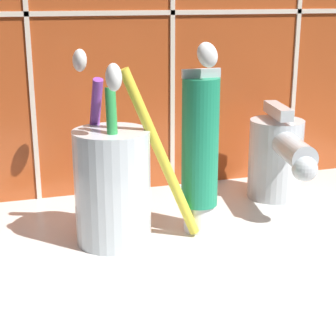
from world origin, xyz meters
TOP-DOWN VIEW (x-y plane):
  - sink_counter at (0.00, 0.00)cm, footprint 60.67×34.90cm
  - toothbrush_cup at (-8.01, 3.96)cm, footprint 12.33×11.86cm
  - toothpaste_tube at (0.37, 3.90)cm, footprint 3.52×3.35cm
  - sink_faucet at (10.89, 9.12)cm, footprint 5.77×12.79cm

SIDE VIEW (x-z plane):
  - sink_counter at x=0.00cm, z-range 0.00..2.00cm
  - sink_faucet at x=10.89cm, z-range 1.78..11.92cm
  - toothbrush_cup at x=-8.01cm, z-range -1.32..16.45cm
  - toothpaste_tube at x=0.37cm, z-range 1.96..17.08cm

